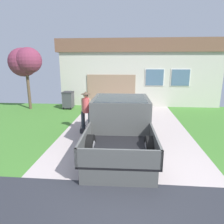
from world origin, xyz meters
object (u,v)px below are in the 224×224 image
object	(u,v)px
wheeled_trash_bin	(68,99)
pickup_truck	(121,122)
house_with_garage	(137,71)
person_with_hat	(86,110)
handbag	(84,130)
front_yard_tree	(25,62)

from	to	relation	value
wheeled_trash_bin	pickup_truck	bearing A→B (deg)	-54.61
house_with_garage	pickup_truck	bearing A→B (deg)	-95.67
person_with_hat	handbag	world-z (taller)	person_with_hat
pickup_truck	person_with_hat	xyz separation A→B (m)	(-1.47, 0.89, 0.20)
person_with_hat	wheeled_trash_bin	world-z (taller)	person_with_hat
handbag	front_yard_tree	xyz separation A→B (m)	(-4.39, 4.16, 2.75)
person_with_hat	house_with_garage	distance (m)	8.64
house_with_garage	front_yard_tree	world-z (taller)	house_with_garage
pickup_truck	front_yard_tree	distance (m)	7.89
person_with_hat	house_with_garage	xyz separation A→B (m)	(2.38, 8.21, 1.25)
wheeled_trash_bin	house_with_garage	bearing A→B (deg)	43.76
house_with_garage	handbag	bearing A→B (deg)	-106.04
person_with_hat	handbag	xyz separation A→B (m)	(-0.07, -0.29, -0.80)
front_yard_tree	house_with_garage	bearing A→B (deg)	32.47
pickup_truck	front_yard_tree	world-z (taller)	front_yard_tree
handbag	wheeled_trash_bin	size ratio (longest dim) A/B	0.34
house_with_garage	person_with_hat	bearing A→B (deg)	-106.15
person_with_hat	front_yard_tree	world-z (taller)	front_yard_tree
handbag	wheeled_trash_bin	xyz separation A→B (m)	(-1.94, 4.31, 0.47)
front_yard_tree	wheeled_trash_bin	distance (m)	3.35
person_with_hat	handbag	size ratio (longest dim) A/B	4.59
handbag	wheeled_trash_bin	world-z (taller)	wheeled_trash_bin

